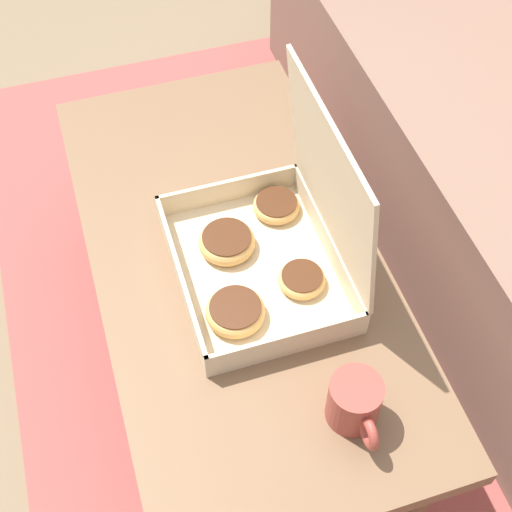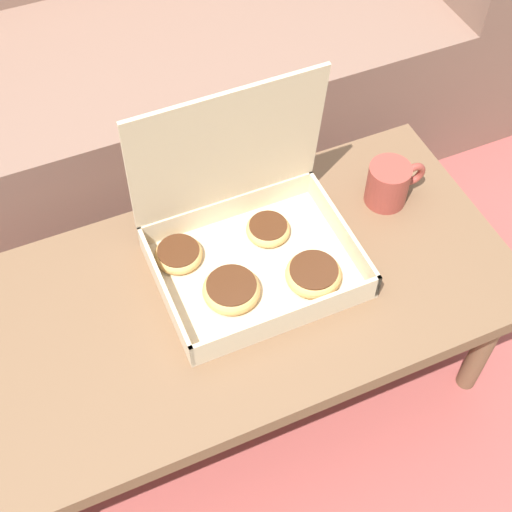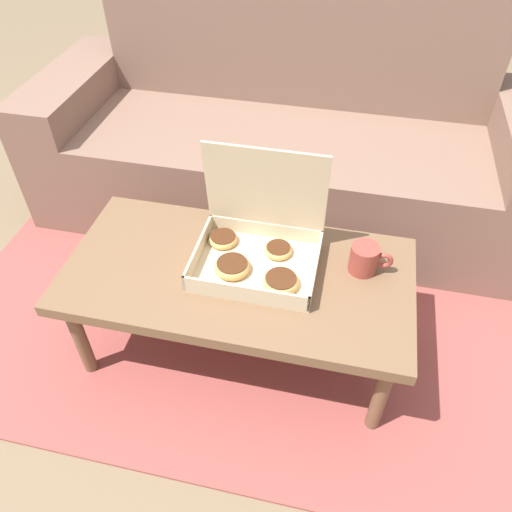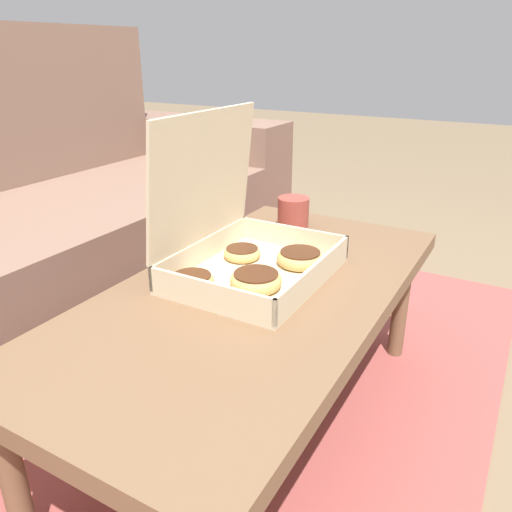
% 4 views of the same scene
% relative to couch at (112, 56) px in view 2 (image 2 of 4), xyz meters
% --- Properties ---
extents(ground_plane, '(12.00, 12.00, 0.00)m').
position_rel_couch_xyz_m(ground_plane, '(0.00, -0.79, -0.32)').
color(ground_plane, '#756047').
extents(area_rug, '(2.26, 1.78, 0.01)m').
position_rel_couch_xyz_m(area_rug, '(0.00, -0.49, -0.31)').
color(area_rug, '#994742').
rests_on(area_rug, ground_plane).
extents(couch, '(2.14, 0.78, 0.94)m').
position_rel_couch_xyz_m(couch, '(0.00, 0.00, 0.00)').
color(couch, '#7A5B4C').
rests_on(couch, ground_plane).
extents(coffee_table, '(1.08, 0.54, 0.38)m').
position_rel_couch_xyz_m(coffee_table, '(0.00, -0.87, 0.03)').
color(coffee_table, brown).
rests_on(coffee_table, ground_plane).
extents(pastry_box, '(0.38, 0.30, 0.36)m').
position_rel_couch_xyz_m(pastry_box, '(0.05, -0.82, 0.13)').
color(pastry_box, beige).
rests_on(pastry_box, coffee_table).
extents(coffee_mug, '(0.13, 0.09, 0.09)m').
position_rel_couch_xyz_m(coffee_mug, '(0.38, -0.78, 0.12)').
color(coffee_mug, '#993D33').
rests_on(coffee_mug, coffee_table).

